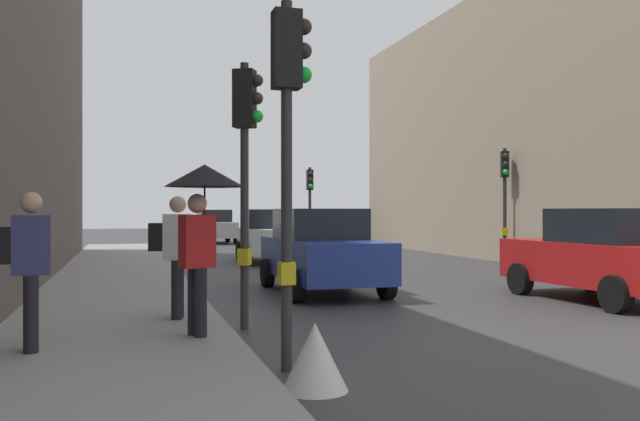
{
  "coord_description": "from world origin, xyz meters",
  "views": [
    {
      "loc": [
        -6.72,
        -7.17,
        1.72
      ],
      "look_at": [
        -1.28,
        11.85,
        1.72
      ],
      "focal_mm": 38.33,
      "sensor_mm": 36.0,
      "label": 1
    }
  ],
  "objects_px": {
    "traffic_light_mid_street": "(505,184)",
    "car_blue_van": "(322,251)",
    "traffic_light_far_median": "(310,194)",
    "car_red_sedan": "(605,255)",
    "traffic_light_near_left": "(289,116)",
    "pedestrian_with_umbrella": "(202,201)",
    "pedestrian_with_grey_backpack": "(27,261)",
    "car_dark_suv": "(313,227)",
    "car_silver_hatchback": "(215,226)",
    "traffic_light_near_right": "(246,146)",
    "car_white_compact": "(270,236)",
    "pedestrian_with_black_backpack": "(174,249)",
    "warning_sign_triangle": "(315,357)"
  },
  "relations": [
    {
      "from": "traffic_light_mid_street",
      "to": "traffic_light_near_right",
      "type": "bearing_deg",
      "value": -136.16
    },
    {
      "from": "traffic_light_far_median",
      "to": "traffic_light_near_left",
      "type": "height_order",
      "value": "traffic_light_near_left"
    },
    {
      "from": "warning_sign_triangle",
      "to": "traffic_light_near_right",
      "type": "bearing_deg",
      "value": 90.93
    },
    {
      "from": "car_red_sedan",
      "to": "traffic_light_near_right",
      "type": "bearing_deg",
      "value": -170.88
    },
    {
      "from": "car_white_compact",
      "to": "pedestrian_with_black_backpack",
      "type": "height_order",
      "value": "pedestrian_with_black_backpack"
    },
    {
      "from": "car_red_sedan",
      "to": "traffic_light_near_left",
      "type": "bearing_deg",
      "value": -151.66
    },
    {
      "from": "traffic_light_mid_street",
      "to": "traffic_light_far_median",
      "type": "distance_m",
      "value": 8.88
    },
    {
      "from": "car_blue_van",
      "to": "pedestrian_with_grey_backpack",
      "type": "relative_size",
      "value": 2.38
    },
    {
      "from": "pedestrian_with_umbrella",
      "to": "pedestrian_with_grey_backpack",
      "type": "distance_m",
      "value": 2.14
    },
    {
      "from": "car_red_sedan",
      "to": "warning_sign_triangle",
      "type": "xyz_separation_m",
      "value": [
        -7.0,
        -4.66,
        -0.55
      ]
    },
    {
      "from": "car_white_compact",
      "to": "warning_sign_triangle",
      "type": "distance_m",
      "value": 16.6
    },
    {
      "from": "car_white_compact",
      "to": "car_blue_van",
      "type": "height_order",
      "value": "same"
    },
    {
      "from": "car_red_sedan",
      "to": "car_blue_van",
      "type": "height_order",
      "value": "same"
    },
    {
      "from": "car_silver_hatchback",
      "to": "car_blue_van",
      "type": "xyz_separation_m",
      "value": [
        -0.58,
        -22.47,
        0.0
      ]
    },
    {
      "from": "traffic_light_far_median",
      "to": "car_blue_van",
      "type": "xyz_separation_m",
      "value": [
        -3.36,
        -13.39,
        -1.54
      ]
    },
    {
      "from": "traffic_light_near_right",
      "to": "traffic_light_near_left",
      "type": "distance_m",
      "value": 2.67
    },
    {
      "from": "traffic_light_far_median",
      "to": "pedestrian_with_grey_backpack",
      "type": "relative_size",
      "value": 1.98
    },
    {
      "from": "traffic_light_near_left",
      "to": "pedestrian_with_black_backpack",
      "type": "relative_size",
      "value": 2.24
    },
    {
      "from": "pedestrian_with_black_backpack",
      "to": "warning_sign_triangle",
      "type": "distance_m",
      "value": 4.02
    },
    {
      "from": "traffic_light_mid_street",
      "to": "pedestrian_with_umbrella",
      "type": "bearing_deg",
      "value": -134.9
    },
    {
      "from": "car_dark_suv",
      "to": "car_red_sedan",
      "type": "height_order",
      "value": "same"
    },
    {
      "from": "traffic_light_far_median",
      "to": "pedestrian_with_grey_backpack",
      "type": "height_order",
      "value": "traffic_light_far_median"
    },
    {
      "from": "traffic_light_far_median",
      "to": "car_blue_van",
      "type": "bearing_deg",
      "value": -104.07
    },
    {
      "from": "traffic_light_mid_street",
      "to": "car_white_compact",
      "type": "height_order",
      "value": "traffic_light_mid_street"
    },
    {
      "from": "traffic_light_far_median",
      "to": "car_blue_van",
      "type": "height_order",
      "value": "traffic_light_far_median"
    },
    {
      "from": "traffic_light_mid_street",
      "to": "traffic_light_far_median",
      "type": "bearing_deg",
      "value": 119.92
    },
    {
      "from": "traffic_light_near_left",
      "to": "car_red_sedan",
      "type": "distance_m",
      "value": 8.23
    },
    {
      "from": "car_blue_van",
      "to": "pedestrian_with_grey_backpack",
      "type": "distance_m",
      "value": 7.56
    },
    {
      "from": "traffic_light_far_median",
      "to": "car_dark_suv",
      "type": "bearing_deg",
      "value": 73.46
    },
    {
      "from": "pedestrian_with_grey_backpack",
      "to": "warning_sign_triangle",
      "type": "relative_size",
      "value": 2.72
    },
    {
      "from": "car_dark_suv",
      "to": "car_blue_van",
      "type": "xyz_separation_m",
      "value": [
        -5.12,
        -19.33,
        0.0
      ]
    },
    {
      "from": "traffic_light_far_median",
      "to": "car_white_compact",
      "type": "height_order",
      "value": "traffic_light_far_median"
    },
    {
      "from": "car_dark_suv",
      "to": "pedestrian_with_grey_backpack",
      "type": "height_order",
      "value": "pedestrian_with_grey_backpack"
    },
    {
      "from": "traffic_light_mid_street",
      "to": "car_blue_van",
      "type": "distance_m",
      "value": 9.79
    },
    {
      "from": "car_silver_hatchback",
      "to": "pedestrian_with_umbrella",
      "type": "bearing_deg",
      "value": -97.48
    },
    {
      "from": "car_dark_suv",
      "to": "warning_sign_triangle",
      "type": "distance_m",
      "value": 27.84
    },
    {
      "from": "car_white_compact",
      "to": "pedestrian_with_grey_backpack",
      "type": "height_order",
      "value": "pedestrian_with_grey_backpack"
    },
    {
      "from": "traffic_light_near_right",
      "to": "warning_sign_triangle",
      "type": "bearing_deg",
      "value": -89.07
    },
    {
      "from": "traffic_light_mid_street",
      "to": "traffic_light_far_median",
      "type": "xyz_separation_m",
      "value": [
        -4.43,
        7.69,
        -0.15
      ]
    },
    {
      "from": "traffic_light_mid_street",
      "to": "pedestrian_with_black_backpack",
      "type": "bearing_deg",
      "value": -139.64
    },
    {
      "from": "pedestrian_with_umbrella",
      "to": "pedestrian_with_grey_backpack",
      "type": "xyz_separation_m",
      "value": [
        -1.98,
        -0.46,
        -0.68
      ]
    },
    {
      "from": "traffic_light_far_median",
      "to": "traffic_light_near_left",
      "type": "relative_size",
      "value": 0.88
    },
    {
      "from": "car_silver_hatchback",
      "to": "pedestrian_with_black_backpack",
      "type": "distance_m",
      "value": 26.48
    },
    {
      "from": "car_silver_hatchback",
      "to": "traffic_light_near_right",
      "type": "bearing_deg",
      "value": -96.2
    },
    {
      "from": "traffic_light_near_right",
      "to": "car_red_sedan",
      "type": "xyz_separation_m",
      "value": [
        7.06,
        1.13,
        -1.79
      ]
    },
    {
      "from": "car_blue_van",
      "to": "warning_sign_triangle",
      "type": "bearing_deg",
      "value": -106.58
    },
    {
      "from": "pedestrian_with_black_backpack",
      "to": "warning_sign_triangle",
      "type": "xyz_separation_m",
      "value": [
        1.06,
        -3.79,
        -0.84
      ]
    },
    {
      "from": "traffic_light_far_median",
      "to": "car_red_sedan",
      "type": "xyz_separation_m",
      "value": [
        1.41,
        -16.24,
        -1.54
      ]
    },
    {
      "from": "car_red_sedan",
      "to": "pedestrian_with_black_backpack",
      "type": "xyz_separation_m",
      "value": [
        -8.06,
        -0.87,
        0.29
      ]
    },
    {
      "from": "traffic_light_far_median",
      "to": "pedestrian_with_black_backpack",
      "type": "relative_size",
      "value": 1.98
    }
  ]
}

